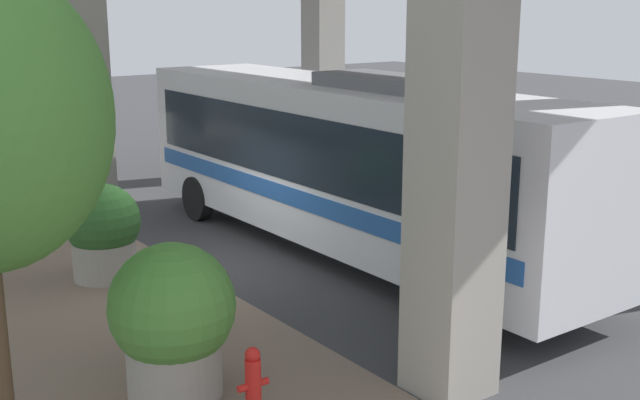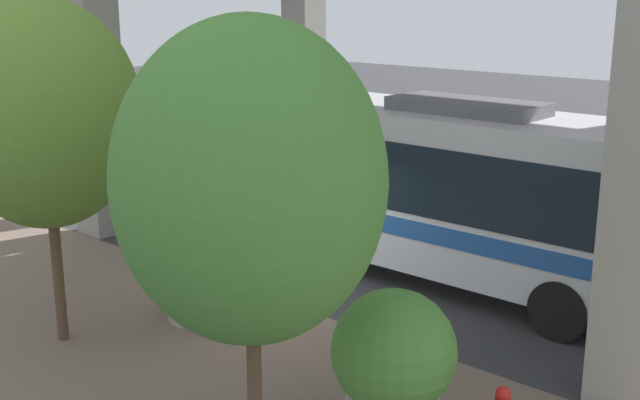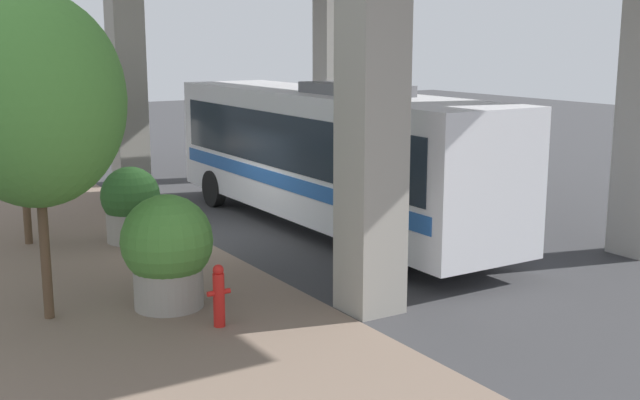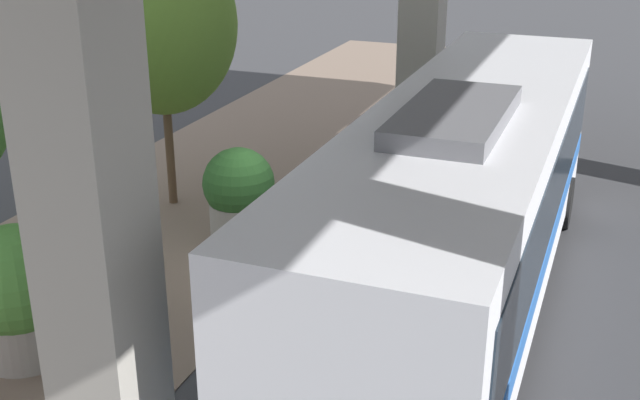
{
  "view_description": "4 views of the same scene",
  "coord_description": "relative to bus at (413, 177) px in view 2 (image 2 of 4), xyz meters",
  "views": [
    {
      "loc": [
        -6.29,
        -12.69,
        4.76
      ],
      "look_at": [
        1.52,
        -1.97,
        1.52
      ],
      "focal_mm": 45.0,
      "sensor_mm": 36.0,
      "label": 1
    },
    {
      "loc": [
        -9.78,
        -9.45,
        5.49
      ],
      "look_at": [
        0.69,
        -0.39,
        1.85
      ],
      "focal_mm": 45.0,
      "sensor_mm": 36.0,
      "label": 2
    },
    {
      "loc": [
        -7.04,
        -16.73,
        4.53
      ],
      "look_at": [
        1.65,
        -2.66,
        1.19
      ],
      "focal_mm": 45.0,
      "sensor_mm": 36.0,
      "label": 3
    },
    {
      "loc": [
        4.94,
        -11.71,
        6.19
      ],
      "look_at": [
        0.54,
        -0.37,
        1.34
      ],
      "focal_mm": 45.0,
      "sensor_mm": 36.0,
      "label": 4
    }
  ],
  "objects": [
    {
      "name": "ground_plane",
      "position": [
        -2.99,
        0.82,
        -1.93
      ],
      "size": [
        80.0,
        80.0,
        0.0
      ],
      "primitive_type": "plane",
      "color": "#38383A",
      "rests_on": "ground"
    },
    {
      "name": "sidewalk_strip",
      "position": [
        -5.99,
        0.82,
        -1.92
      ],
      "size": [
        6.0,
        40.0,
        0.02
      ],
      "color": "#7A6656",
      "rests_on": "ground"
    },
    {
      "name": "bus",
      "position": [
        0.0,
        0.0,
        0.0
      ],
      "size": [
        2.62,
        11.36,
        3.55
      ],
      "color": "silver",
      "rests_on": "ground"
    },
    {
      "name": "planter_front",
      "position": [
        -5.34,
        -3.4,
        -0.92
      ],
      "size": [
        1.56,
        1.56,
        1.97
      ],
      "color": "#9E998E",
      "rests_on": "ground"
    },
    {
      "name": "planter_middle",
      "position": [
        -4.39,
        1.34,
        -1.06
      ],
      "size": [
        1.32,
        1.32,
        1.73
      ],
      "color": "#9E998E",
      "rests_on": "ground"
    },
    {
      "name": "street_tree_near",
      "position": [
        -7.23,
        -2.89,
        1.65
      ],
      "size": [
        2.83,
        2.83,
        5.29
      ],
      "color": "brown",
      "rests_on": "ground"
    },
    {
      "name": "street_tree_far",
      "position": [
        -6.44,
        2.35,
        1.75
      ],
      "size": [
        2.92,
        2.92,
        5.44
      ],
      "color": "brown",
      "rests_on": "ground"
    }
  ]
}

